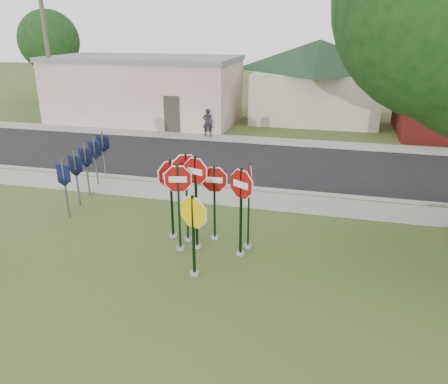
% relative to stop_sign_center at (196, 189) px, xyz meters
% --- Properties ---
extents(ground, '(120.00, 120.00, 0.00)m').
position_rel_stop_sign_center_xyz_m(ground, '(0.16, -1.50, -1.79)').
color(ground, '#374D1D').
rests_on(ground, ground).
extents(sidewalk_near, '(60.00, 1.60, 0.06)m').
position_rel_stop_sign_center_xyz_m(sidewalk_near, '(0.16, 4.00, -1.76)').
color(sidewalk_near, gray).
rests_on(sidewalk_near, ground).
extents(road, '(60.00, 7.00, 0.04)m').
position_rel_stop_sign_center_xyz_m(road, '(0.16, 8.50, -1.77)').
color(road, black).
rests_on(road, ground).
extents(sidewalk_far, '(60.00, 1.60, 0.06)m').
position_rel_stop_sign_center_xyz_m(sidewalk_far, '(0.16, 12.80, -1.76)').
color(sidewalk_far, gray).
rests_on(sidewalk_far, ground).
extents(curb, '(60.00, 0.20, 0.14)m').
position_rel_stop_sign_center_xyz_m(curb, '(0.16, 5.00, -1.72)').
color(curb, gray).
rests_on(curb, ground).
extents(stop_sign_center, '(1.01, 0.35, 2.85)m').
position_rel_stop_sign_center_xyz_m(stop_sign_center, '(0.00, 0.00, 0.00)').
color(stop_sign_center, gray).
rests_on(stop_sign_center, ground).
extents(stop_sign_yellow, '(1.07, 0.39, 2.31)m').
position_rel_stop_sign_center_xyz_m(stop_sign_yellow, '(0.38, -1.44, -0.39)').
color(stop_sign_yellow, gray).
rests_on(stop_sign_yellow, ground).
extents(stop_sign_left, '(1.03, 0.29, 2.67)m').
position_rel_stop_sign_center_xyz_m(stop_sign_left, '(-0.43, -0.24, -0.13)').
color(stop_sign_left, gray).
rests_on(stop_sign_left, ground).
extents(stop_sign_right, '(0.98, 0.60, 2.66)m').
position_rel_stop_sign_center_xyz_m(stop_sign_right, '(1.30, -0.12, -0.12)').
color(stop_sign_right, gray).
rests_on(stop_sign_right, ground).
extents(stop_sign_back_right, '(1.06, 0.24, 2.41)m').
position_rel_stop_sign_center_xyz_m(stop_sign_back_right, '(0.34, 0.66, -0.31)').
color(stop_sign_back_right, gray).
rests_on(stop_sign_back_right, ground).
extents(stop_sign_back_left, '(1.10, 0.29, 2.83)m').
position_rel_stop_sign_center_xyz_m(stop_sign_back_left, '(-0.40, 0.35, 0.01)').
color(stop_sign_back_left, gray).
rests_on(stop_sign_back_left, ground).
extents(stop_sign_far_right, '(0.33, 0.92, 2.64)m').
position_rel_stop_sign_center_xyz_m(stop_sign_far_right, '(1.42, 0.37, -0.18)').
color(stop_sign_far_right, gray).
rests_on(stop_sign_far_right, ground).
extents(stop_sign_far_left, '(0.74, 0.88, 2.58)m').
position_rel_stop_sign_center_xyz_m(stop_sign_far_left, '(-0.91, 0.46, -0.18)').
color(stop_sign_far_left, gray).
rests_on(stop_sign_far_left, ground).
extents(route_sign_row, '(1.43, 4.63, 2.00)m').
position_rel_stop_sign_center_xyz_m(route_sign_row, '(-5.24, 3.00, -0.57)').
color(route_sign_row, '#59595E').
rests_on(route_sign_row, ground).
extents(building_stucco, '(12.20, 6.20, 4.20)m').
position_rel_stop_sign_center_xyz_m(building_stucco, '(-8.83, 16.50, 0.36)').
color(building_stucco, silver).
rests_on(building_stucco, ground).
extents(building_house, '(11.60, 11.60, 6.20)m').
position_rel_stop_sign_center_xyz_m(building_house, '(2.17, 20.50, 1.86)').
color(building_house, beige).
rests_on(building_house, ground).
extents(utility_pole_near, '(2.20, 0.26, 9.50)m').
position_rel_stop_sign_center_xyz_m(utility_pole_near, '(-13.84, 13.70, 3.17)').
color(utility_pole_near, '#473D2F').
rests_on(utility_pole_near, ground).
extents(bg_tree_left, '(4.90, 4.90, 7.35)m').
position_rel_stop_sign_center_xyz_m(bg_tree_left, '(-19.84, 22.50, 3.08)').
color(bg_tree_left, '#312015').
rests_on(bg_tree_left, ground).
extents(pedestrian, '(0.63, 0.47, 1.60)m').
position_rel_stop_sign_center_xyz_m(pedestrian, '(-3.47, 12.93, -0.93)').
color(pedestrian, black).
rests_on(pedestrian, sidewalk_far).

